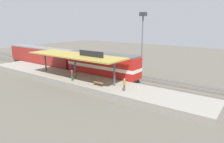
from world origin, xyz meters
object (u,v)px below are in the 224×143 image
locomotive (102,65)px  passenger_carriage_single (41,56)px  person_boarding (124,84)px  person_waiting (72,75)px  platform_bench (99,83)px  light_mast (143,30)px  person_walking (71,67)px

locomotive → passenger_carriage_single: (0.00, 18.00, -0.10)m
person_boarding → passenger_carriage_single: bearing=77.8°
passenger_carriage_single → person_waiting: passenger_carriage_single is taller
platform_bench → person_waiting: person_waiting is taller
platform_bench → passenger_carriage_single: bearing=74.9°
person_waiting → locomotive: bearing=-7.1°
person_waiting → person_boarding: same height
platform_bench → locomotive: bearing=35.1°
light_mast → person_waiting: (-14.25, 4.45, -6.54)m
platform_bench → person_boarding: (0.26, -4.25, 0.51)m
platform_bench → person_walking: (3.28, 9.20, 0.51)m
light_mast → person_boarding: bearing=-160.4°
passenger_carriage_single → person_walking: 13.30m
locomotive → person_waiting: (-6.45, 0.81, -0.56)m
light_mast → platform_bench: bearing=-177.6°
light_mast → person_waiting: bearing=162.7°
platform_bench → passenger_carriage_single: 23.03m
platform_bench → person_waiting: size_ratio=0.99×
light_mast → person_walking: bearing=140.6°
light_mast → person_walking: size_ratio=6.84×
locomotive → person_waiting: size_ratio=8.44×
locomotive → person_walking: bearing=118.6°
passenger_carriage_single → light_mast: bearing=-70.2°
passenger_carriage_single → person_waiting: size_ratio=11.70×
person_walking → person_waiting: bearing=-131.7°
platform_bench → person_waiting: (-0.45, 5.02, 0.51)m
locomotive → person_waiting: 6.52m
locomotive → person_boarding: (-5.74, -8.46, -0.56)m
person_walking → locomotive: bearing=-61.4°
locomotive → light_mast: bearing=-25.0°
person_boarding → platform_bench: bearing=93.5°
platform_bench → passenger_carriage_single: size_ratio=0.08×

